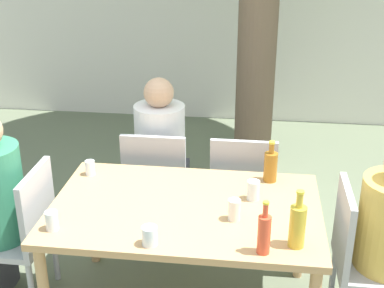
# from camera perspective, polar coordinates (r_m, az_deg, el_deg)

# --- Properties ---
(dining_table_front) EXTENTS (1.51, 0.97, 0.73)m
(dining_table_front) POSITION_cam_1_polar(r_m,az_deg,el_deg) (3.05, -0.72, -7.79)
(dining_table_front) COLOR tan
(dining_table_front) RESTS_ON ground_plane
(patio_chair_0) EXTENTS (0.44, 0.44, 0.89)m
(patio_chair_0) POSITION_cam_1_polar(r_m,az_deg,el_deg) (3.40, -17.64, -8.63)
(patio_chair_0) COLOR #B2B2B7
(patio_chair_0) RESTS_ON ground_plane
(patio_chair_1) EXTENTS (0.44, 0.44, 0.89)m
(patio_chair_1) POSITION_cam_1_polar(r_m,az_deg,el_deg) (3.17, 17.59, -11.04)
(patio_chair_1) COLOR #B2B2B7
(patio_chair_1) RESTS_ON ground_plane
(patio_chair_2) EXTENTS (0.44, 0.44, 0.89)m
(patio_chair_2) POSITION_cam_1_polar(r_m,az_deg,el_deg) (3.79, -3.75, -3.98)
(patio_chair_2) COLOR #B2B2B7
(patio_chair_2) RESTS_ON ground_plane
(patio_chair_3) EXTENTS (0.44, 0.44, 0.89)m
(patio_chair_3) POSITION_cam_1_polar(r_m,az_deg,el_deg) (3.73, 5.44, -4.51)
(patio_chair_3) COLOR #B2B2B7
(patio_chair_3) RESTS_ON ground_plane
(person_seated_2) EXTENTS (0.36, 0.58, 1.21)m
(person_seated_2) POSITION_cam_1_polar(r_m,az_deg,el_deg) (3.97, -3.16, -1.88)
(person_seated_2) COLOR #383842
(person_seated_2) RESTS_ON ground_plane
(oil_cruet_0) EXTENTS (0.08, 0.08, 0.31)m
(oil_cruet_0) POSITION_cam_1_polar(r_m,az_deg,el_deg) (2.67, 11.18, -8.47)
(oil_cruet_0) COLOR gold
(oil_cruet_0) RESTS_ON dining_table_front
(soda_bottle_1) EXTENTS (0.06, 0.06, 0.28)m
(soda_bottle_1) POSITION_cam_1_polar(r_m,az_deg,el_deg) (2.60, 7.70, -9.41)
(soda_bottle_1) COLOR #DB4C2D
(soda_bottle_1) RESTS_ON dining_table_front
(amber_bottle_2) EXTENTS (0.08, 0.08, 0.26)m
(amber_bottle_2) POSITION_cam_1_polar(r_m,az_deg,el_deg) (3.28, 8.38, -2.31)
(amber_bottle_2) COLOR #9E661E
(amber_bottle_2) RESTS_ON dining_table_front
(drinking_glass_0) EXTENTS (0.07, 0.07, 0.12)m
(drinking_glass_0) POSITION_cam_1_polar(r_m,az_deg,el_deg) (2.87, 4.53, -7.01)
(drinking_glass_0) COLOR silver
(drinking_glass_0) RESTS_ON dining_table_front
(drinking_glass_1) EXTENTS (0.06, 0.06, 0.09)m
(drinking_glass_1) POSITION_cam_1_polar(r_m,az_deg,el_deg) (3.40, -10.82, -2.51)
(drinking_glass_1) COLOR white
(drinking_glass_1) RESTS_ON dining_table_front
(drinking_glass_2) EXTENTS (0.07, 0.07, 0.12)m
(drinking_glass_2) POSITION_cam_1_polar(r_m,az_deg,el_deg) (3.07, 6.55, -4.92)
(drinking_glass_2) COLOR silver
(drinking_glass_2) RESTS_ON dining_table_front
(drinking_glass_3) EXTENTS (0.08, 0.08, 0.10)m
(drinking_glass_3) POSITION_cam_1_polar(r_m,az_deg,el_deg) (2.67, -4.54, -9.75)
(drinking_glass_3) COLOR silver
(drinking_glass_3) RESTS_ON dining_table_front
(drinking_glass_4) EXTENTS (0.07, 0.07, 0.10)m
(drinking_glass_4) POSITION_cam_1_polar(r_m,az_deg,el_deg) (2.87, -14.73, -7.92)
(drinking_glass_4) COLOR silver
(drinking_glass_4) RESTS_ON dining_table_front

